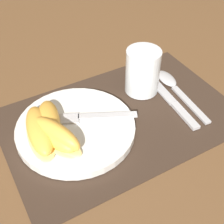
{
  "coord_description": "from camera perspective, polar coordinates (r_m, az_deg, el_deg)",
  "views": [
    {
      "loc": [
        -0.25,
        -0.4,
        0.45
      ],
      "look_at": [
        -0.02,
        0.0,
        0.02
      ],
      "focal_mm": 50.0,
      "sensor_mm": 36.0,
      "label": 1
    }
  ],
  "objects": [
    {
      "name": "knife",
      "position": [
        0.7,
        10.57,
        2.31
      ],
      "size": [
        0.04,
        0.21,
        0.01
      ],
      "color": "#BCBCC1",
      "rests_on": "placemat"
    },
    {
      "name": "citrus_wedge_3",
      "position": [
        0.57,
        -10.19,
        -4.11
      ],
      "size": [
        0.08,
        0.12,
        0.04
      ],
      "color": "#F4DB84",
      "rests_on": "plate"
    },
    {
      "name": "fork",
      "position": [
        0.62,
        -5.33,
        -1.12
      ],
      "size": [
        0.18,
        0.1,
        0.0
      ],
      "color": "#BCBCC1",
      "rests_on": "plate"
    },
    {
      "name": "spoon",
      "position": [
        0.74,
        11.01,
        4.9
      ],
      "size": [
        0.04,
        0.2,
        0.01
      ],
      "color": "#BCBCC1",
      "rests_on": "placemat"
    },
    {
      "name": "plate",
      "position": [
        0.62,
        -6.64,
        -3.0
      ],
      "size": [
        0.23,
        0.23,
        0.02
      ],
      "color": "white",
      "rests_on": "placemat"
    },
    {
      "name": "citrus_wedge_1",
      "position": [
        0.59,
        -13.05,
        -3.36
      ],
      "size": [
        0.07,
        0.14,
        0.04
      ],
      "color": "#F4DB84",
      "rests_on": "plate"
    },
    {
      "name": "ground_plane",
      "position": [
        0.65,
        1.57,
        -1.18
      ],
      "size": [
        3.0,
        3.0,
        0.0
      ],
      "primitive_type": "plane",
      "color": "brown"
    },
    {
      "name": "citrus_wedge_0",
      "position": [
        0.6,
        -11.54,
        -1.97
      ],
      "size": [
        0.08,
        0.13,
        0.03
      ],
      "color": "#F4DB84",
      "rests_on": "plate"
    },
    {
      "name": "citrus_wedge_2",
      "position": [
        0.58,
        -10.43,
        -4.13
      ],
      "size": [
        0.08,
        0.13,
        0.04
      ],
      "color": "#F4DB84",
      "rests_on": "plate"
    },
    {
      "name": "juice_glass",
      "position": [
        0.69,
        5.58,
        7.05
      ],
      "size": [
        0.08,
        0.08,
        0.1
      ],
      "color": "silver",
      "rests_on": "placemat"
    },
    {
      "name": "placemat",
      "position": [
        0.65,
        1.57,
        -1.05
      ],
      "size": [
        0.48,
        0.31,
        0.0
      ],
      "color": "#38281E",
      "rests_on": "ground_plane"
    }
  ]
}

